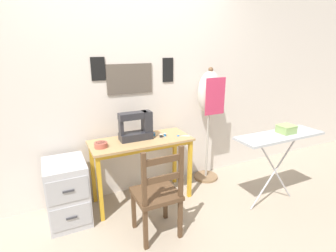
{
  "coord_description": "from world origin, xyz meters",
  "views": [
    {
      "loc": [
        -0.9,
        -2.32,
        1.72
      ],
      "look_at": [
        0.32,
        0.21,
        0.86
      ],
      "focal_mm": 28.0,
      "sensor_mm": 36.0,
      "label": 1
    }
  ],
  "objects_px": {
    "wooden_chair": "(157,194)",
    "thread_spool_mid_table": "(161,136)",
    "fabric_bowl": "(101,145)",
    "storage_box": "(286,129)",
    "filing_cabinet": "(67,192)",
    "thread_spool_near_machine": "(154,134)",
    "dress_form": "(209,100)",
    "ironing_board": "(279,139)",
    "thread_spool_far_edge": "(165,135)",
    "scissors": "(181,136)",
    "sewing_machine": "(138,127)"
  },
  "relations": [
    {
      "from": "thread_spool_far_edge",
      "to": "storage_box",
      "type": "height_order",
      "value": "storage_box"
    },
    {
      "from": "thread_spool_far_edge",
      "to": "dress_form",
      "type": "height_order",
      "value": "dress_form"
    },
    {
      "from": "filing_cabinet",
      "to": "thread_spool_near_machine",
      "type": "bearing_deg",
      "value": 5.39
    },
    {
      "from": "wooden_chair",
      "to": "dress_form",
      "type": "bearing_deg",
      "value": 35.49
    },
    {
      "from": "scissors",
      "to": "filing_cabinet",
      "type": "relative_size",
      "value": 0.23
    },
    {
      "from": "fabric_bowl",
      "to": "thread_spool_near_machine",
      "type": "relative_size",
      "value": 3.46
    },
    {
      "from": "scissors",
      "to": "wooden_chair",
      "type": "height_order",
      "value": "wooden_chair"
    },
    {
      "from": "sewing_machine",
      "to": "fabric_bowl",
      "type": "height_order",
      "value": "sewing_machine"
    },
    {
      "from": "storage_box",
      "to": "sewing_machine",
      "type": "bearing_deg",
      "value": 152.65
    },
    {
      "from": "thread_spool_near_machine",
      "to": "wooden_chair",
      "type": "xyz_separation_m",
      "value": [
        -0.26,
        -0.68,
        -0.33
      ]
    },
    {
      "from": "filing_cabinet",
      "to": "dress_form",
      "type": "bearing_deg",
      "value": 4.73
    },
    {
      "from": "thread_spool_mid_table",
      "to": "storage_box",
      "type": "relative_size",
      "value": 0.25
    },
    {
      "from": "scissors",
      "to": "wooden_chair",
      "type": "xyz_separation_m",
      "value": [
        -0.54,
        -0.54,
        -0.31
      ]
    },
    {
      "from": "dress_form",
      "to": "scissors",
      "type": "bearing_deg",
      "value": -158.71
    },
    {
      "from": "sewing_machine",
      "to": "dress_form",
      "type": "xyz_separation_m",
      "value": [
        0.98,
        0.07,
        0.2
      ]
    },
    {
      "from": "thread_spool_near_machine",
      "to": "ironing_board",
      "type": "distance_m",
      "value": 1.36
    },
    {
      "from": "wooden_chair",
      "to": "thread_spool_mid_table",
      "type": "bearing_deg",
      "value": 62.66
    },
    {
      "from": "wooden_chair",
      "to": "ironing_board",
      "type": "distance_m",
      "value": 1.43
    },
    {
      "from": "sewing_machine",
      "to": "ironing_board",
      "type": "relative_size",
      "value": 0.37
    },
    {
      "from": "wooden_chair",
      "to": "storage_box",
      "type": "bearing_deg",
      "value": -2.78
    },
    {
      "from": "sewing_machine",
      "to": "dress_form",
      "type": "distance_m",
      "value": 1.0
    },
    {
      "from": "wooden_chair",
      "to": "thread_spool_far_edge",
      "type": "bearing_deg",
      "value": 59.46
    },
    {
      "from": "dress_form",
      "to": "fabric_bowl",
      "type": "bearing_deg",
      "value": -173.97
    },
    {
      "from": "thread_spool_near_machine",
      "to": "filing_cabinet",
      "type": "distance_m",
      "value": 1.08
    },
    {
      "from": "thread_spool_near_machine",
      "to": "thread_spool_far_edge",
      "type": "bearing_deg",
      "value": -32.65
    },
    {
      "from": "thread_spool_near_machine",
      "to": "ironing_board",
      "type": "height_order",
      "value": "ironing_board"
    },
    {
      "from": "sewing_machine",
      "to": "scissors",
      "type": "xyz_separation_m",
      "value": [
        0.48,
        -0.12,
        -0.14
      ]
    },
    {
      "from": "fabric_bowl",
      "to": "wooden_chair",
      "type": "height_order",
      "value": "wooden_chair"
    },
    {
      "from": "fabric_bowl",
      "to": "scissors",
      "type": "xyz_separation_m",
      "value": [
        0.9,
        -0.05,
        -0.03
      ]
    },
    {
      "from": "scissors",
      "to": "filing_cabinet",
      "type": "bearing_deg",
      "value": 177.84
    },
    {
      "from": "scissors",
      "to": "thread_spool_mid_table",
      "type": "height_order",
      "value": "thread_spool_mid_table"
    },
    {
      "from": "fabric_bowl",
      "to": "storage_box",
      "type": "height_order",
      "value": "storage_box"
    },
    {
      "from": "scissors",
      "to": "thread_spool_mid_table",
      "type": "relative_size",
      "value": 3.4
    },
    {
      "from": "thread_spool_near_machine",
      "to": "thread_spool_mid_table",
      "type": "xyz_separation_m",
      "value": [
        0.05,
        -0.09,
        0.0
      ]
    },
    {
      "from": "sewing_machine",
      "to": "wooden_chair",
      "type": "bearing_deg",
      "value": -95.04
    },
    {
      "from": "wooden_chair",
      "to": "dress_form",
      "type": "xyz_separation_m",
      "value": [
        1.03,
        0.74,
        0.65
      ]
    },
    {
      "from": "sewing_machine",
      "to": "wooden_chair",
      "type": "relative_size",
      "value": 0.4
    },
    {
      "from": "wooden_chair",
      "to": "storage_box",
      "type": "distance_m",
      "value": 1.54
    },
    {
      "from": "thread_spool_near_machine",
      "to": "thread_spool_far_edge",
      "type": "relative_size",
      "value": 1.0
    },
    {
      "from": "wooden_chair",
      "to": "dress_form",
      "type": "distance_m",
      "value": 1.43
    },
    {
      "from": "thread_spool_near_machine",
      "to": "thread_spool_mid_table",
      "type": "relative_size",
      "value": 0.87
    },
    {
      "from": "sewing_machine",
      "to": "thread_spool_near_machine",
      "type": "xyz_separation_m",
      "value": [
        0.2,
        0.02,
        -0.13
      ]
    },
    {
      "from": "filing_cabinet",
      "to": "dress_form",
      "type": "xyz_separation_m",
      "value": [
        1.76,
        0.15,
        0.76
      ]
    },
    {
      "from": "filing_cabinet",
      "to": "ironing_board",
      "type": "relative_size",
      "value": 0.64
    },
    {
      "from": "thread_spool_near_machine",
      "to": "dress_form",
      "type": "bearing_deg",
      "value": 3.89
    },
    {
      "from": "thread_spool_near_machine",
      "to": "thread_spool_mid_table",
      "type": "height_order",
      "value": "thread_spool_mid_table"
    },
    {
      "from": "thread_spool_mid_table",
      "to": "wooden_chair",
      "type": "height_order",
      "value": "wooden_chair"
    },
    {
      "from": "thread_spool_near_machine",
      "to": "wooden_chair",
      "type": "distance_m",
      "value": 0.8
    },
    {
      "from": "thread_spool_mid_table",
      "to": "thread_spool_near_machine",
      "type": "bearing_deg",
      "value": 119.12
    },
    {
      "from": "fabric_bowl",
      "to": "thread_spool_far_edge",
      "type": "relative_size",
      "value": 3.48
    }
  ]
}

